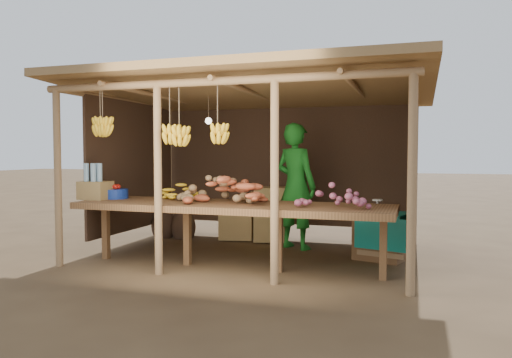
% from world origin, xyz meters
% --- Properties ---
extents(ground, '(60.00, 60.00, 0.00)m').
position_xyz_m(ground, '(0.00, 0.00, 0.00)').
color(ground, brown).
rests_on(ground, ground).
extents(stall_structure, '(4.70, 3.50, 2.43)m').
position_xyz_m(stall_structure, '(-0.08, 0.03, 1.92)').
color(stall_structure, '#9B7650').
rests_on(stall_structure, ground).
extents(counter, '(3.90, 1.05, 0.80)m').
position_xyz_m(counter, '(0.00, -0.95, 0.74)').
color(counter, brown).
rests_on(counter, ground).
extents(potato_heap, '(1.10, 0.84, 0.37)m').
position_xyz_m(potato_heap, '(-0.25, -0.84, 0.98)').
color(potato_heap, '#8F704A').
rests_on(potato_heap, counter).
extents(sweet_potato_heap, '(1.09, 0.74, 0.36)m').
position_xyz_m(sweet_potato_heap, '(-0.01, -0.95, 0.98)').
color(sweet_potato_heap, '#B8522F').
rests_on(sweet_potato_heap, counter).
extents(onion_heap, '(0.95, 0.78, 0.36)m').
position_xyz_m(onion_heap, '(1.26, -1.09, 0.98)').
color(onion_heap, '#A75169').
rests_on(onion_heap, counter).
extents(banana_pile, '(0.66, 0.53, 0.35)m').
position_xyz_m(banana_pile, '(-0.92, -0.67, 0.97)').
color(banana_pile, yellow).
rests_on(banana_pile, counter).
extents(tomato_basin, '(0.37, 0.37, 0.19)m').
position_xyz_m(tomato_basin, '(-1.74, -0.84, 0.88)').
color(tomato_basin, navy).
rests_on(tomato_basin, counter).
extents(bottle_box, '(0.39, 0.31, 0.48)m').
position_xyz_m(bottle_box, '(-1.90, -1.02, 0.98)').
color(bottle_box, '#9D7C46').
rests_on(bottle_box, counter).
extents(vendor, '(0.80, 0.68, 1.85)m').
position_xyz_m(vendor, '(0.44, 0.54, 0.93)').
color(vendor, '#19701D').
rests_on(vendor, ground).
extents(tarp_crate, '(0.83, 0.76, 0.82)m').
position_xyz_m(tarp_crate, '(1.70, 0.16, 0.34)').
color(tarp_crate, brown).
rests_on(tarp_crate, ground).
extents(carton_stack, '(1.21, 0.54, 0.85)m').
position_xyz_m(carton_stack, '(-0.24, 0.94, 0.38)').
color(carton_stack, '#9D7C46').
rests_on(carton_stack, ground).
extents(burlap_sacks, '(0.77, 0.41, 0.55)m').
position_xyz_m(burlap_sacks, '(-1.70, 0.79, 0.24)').
color(burlap_sacks, '#452F20').
rests_on(burlap_sacks, ground).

